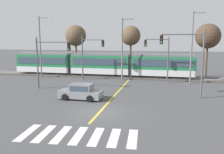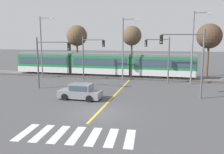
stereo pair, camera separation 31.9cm
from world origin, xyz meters
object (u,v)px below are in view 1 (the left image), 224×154
at_px(bare_tree_far_west, 76,36).
at_px(bare_tree_west, 131,36).
at_px(sedan_crossing, 81,92).
at_px(traffic_light_far_left, 89,52).
at_px(traffic_light_mid_left, 48,55).
at_px(bare_tree_east, 208,36).
at_px(light_rail_tram, 101,63).
at_px(street_lamp_centre, 124,45).
at_px(street_lamp_east, 193,44).
at_px(traffic_light_mid_right, 189,53).
at_px(street_lamp_west, 41,44).
at_px(traffic_light_far_right, 160,53).

bearing_deg(bare_tree_far_west, bare_tree_west, -4.20).
relative_size(sedan_crossing, traffic_light_far_left, 0.68).
distance_m(traffic_light_mid_left, bare_tree_east, 24.28).
bearing_deg(bare_tree_east, light_rail_tram, -166.39).
xyz_separation_m(traffic_light_far_left, traffic_light_mid_left, (-2.80, -6.66, -0.08)).
relative_size(street_lamp_centre, street_lamp_east, 0.94).
xyz_separation_m(traffic_light_mid_right, traffic_light_far_left, (-12.60, 7.45, -0.40)).
height_order(street_lamp_west, street_lamp_east, street_lamp_east).
relative_size(traffic_light_mid_right, bare_tree_west, 0.85).
relative_size(street_lamp_centre, bare_tree_far_west, 1.06).
distance_m(traffic_light_far_right, traffic_light_mid_left, 14.26).
bearing_deg(traffic_light_mid_right, street_lamp_east, 80.98).
bearing_deg(sedan_crossing, traffic_light_far_left, 103.22).
relative_size(traffic_light_far_right, street_lamp_west, 0.67).
distance_m(traffic_light_far_right, traffic_light_far_left, 9.70).
bearing_deg(traffic_light_mid_left, sedan_crossing, -35.55).
bearing_deg(traffic_light_far_right, bare_tree_far_west, 152.06).
relative_size(street_lamp_west, street_lamp_east, 0.98).
distance_m(sedan_crossing, bare_tree_west, 18.76).
height_order(traffic_light_far_right, bare_tree_east, bare_tree_east).
bearing_deg(traffic_light_mid_right, bare_tree_east, 74.78).
xyz_separation_m(light_rail_tram, street_lamp_centre, (4.05, -2.68, 2.91)).
xyz_separation_m(traffic_light_far_right, bare_tree_west, (-4.95, 7.14, 2.27)).
height_order(traffic_light_mid_left, street_lamp_centre, street_lamp_centre).
bearing_deg(traffic_light_far_left, street_lamp_centre, 12.74).
bearing_deg(bare_tree_east, street_lamp_centre, -151.34).
relative_size(bare_tree_west, bare_tree_east, 0.98).
relative_size(street_lamp_east, bare_tree_west, 1.16).
bearing_deg(traffic_light_mid_left, bare_tree_far_west, 98.98).
relative_size(street_lamp_west, bare_tree_east, 1.11).
xyz_separation_m(light_rail_tram, traffic_light_far_left, (-0.62, -3.74, 2.00)).
xyz_separation_m(traffic_light_mid_left, bare_tree_west, (7.54, 14.01, 2.34)).
bearing_deg(street_lamp_west, light_rail_tram, 21.29).
height_order(light_rail_tram, traffic_light_far_left, traffic_light_far_left).
relative_size(light_rail_tram, bare_tree_west, 3.51).
bearing_deg(street_lamp_east, bare_tree_far_west, 157.63).
bearing_deg(bare_tree_far_west, light_rail_tram, -37.05).
relative_size(traffic_light_far_right, bare_tree_west, 0.76).
height_order(traffic_light_mid_right, bare_tree_east, bare_tree_east).
distance_m(light_rail_tram, traffic_light_far_right, 9.93).
relative_size(traffic_light_far_left, street_lamp_east, 0.68).
xyz_separation_m(traffic_light_mid_right, traffic_light_mid_left, (-15.40, 0.79, -0.49)).
height_order(light_rail_tram, street_lamp_west, street_lamp_west).
relative_size(light_rail_tram, street_lamp_west, 3.09).
relative_size(traffic_light_far_right, bare_tree_east, 0.74).
bearing_deg(street_lamp_west, bare_tree_east, 16.29).
distance_m(street_lamp_east, bare_tree_far_west, 20.53).
bearing_deg(traffic_light_far_right, bare_tree_east, 46.61).
xyz_separation_m(sedan_crossing, bare_tree_west, (2.30, 17.76, 5.61)).
xyz_separation_m(traffic_light_far_right, street_lamp_centre, (-5.02, 0.84, 0.92)).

